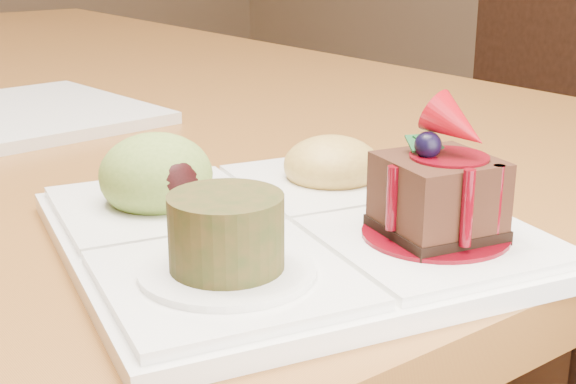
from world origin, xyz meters
TOP-DOWN VIEW (x-y plane):
  - dining_table at (0.00, 0.00)m, footprint 1.00×1.80m
  - chair_right at (0.97, -0.13)m, footprint 0.51×0.51m
  - sampler_plate at (-0.07, -0.75)m, footprint 0.32×0.32m
  - second_plate at (-0.08, -0.30)m, footprint 0.27×0.27m

SIDE VIEW (x-z plane):
  - chair_right at x=0.97m, z-range 0.07..1.04m
  - dining_table at x=0.00m, z-range 0.31..1.06m
  - second_plate at x=-0.08m, z-range 0.75..0.76m
  - sampler_plate at x=-0.07m, z-range 0.72..0.82m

